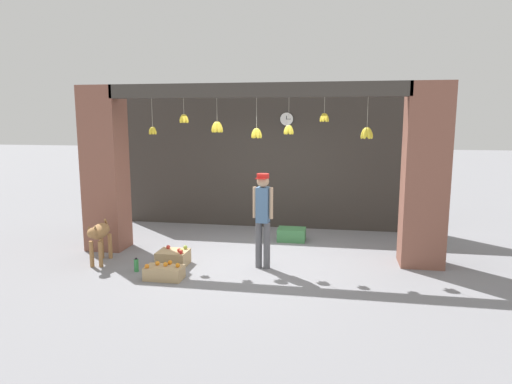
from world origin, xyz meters
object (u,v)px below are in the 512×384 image
fruit_crate_apples (173,258)px  produce_box_green (292,234)px  wall_clock (287,119)px  dog (99,234)px  water_bottle (136,265)px  fruit_crate_oranges (164,272)px  shopkeeper (263,214)px

fruit_crate_apples → produce_box_green: bearing=46.3°
produce_box_green → wall_clock: size_ratio=1.86×
dog → produce_box_green: size_ratio=1.63×
water_bottle → wall_clock: (2.05, 3.40, 2.34)m
fruit_crate_oranges → water_bottle: size_ratio=2.57×
fruit_crate_oranges → produce_box_green: 3.10m
water_bottle → fruit_crate_oranges: bearing=-24.1°
fruit_crate_apples → water_bottle: fruit_crate_apples is taller
fruit_crate_oranges → water_bottle: fruit_crate_oranges is taller
dog → fruit_crate_apples: 1.33m
fruit_crate_apples → fruit_crate_oranges: bearing=-81.6°
produce_box_green → wall_clock: (-0.24, 1.07, 2.31)m
dog → produce_box_green: 3.71m
fruit_crate_apples → wall_clock: wall_clock is taller
dog → fruit_crate_oranges: (1.37, -0.56, -0.41)m
shopkeeper → water_bottle: 2.22m
water_bottle → produce_box_green: bearing=45.3°
fruit_crate_oranges → produce_box_green: size_ratio=1.05×
water_bottle → dog: bearing=159.3°
shopkeeper → produce_box_green: 1.97m
dog → water_bottle: size_ratio=4.00×
dog → fruit_crate_apples: (1.27, 0.12, -0.38)m
dog → fruit_crate_apples: size_ratio=1.82×
fruit_crate_oranges → fruit_crate_apples: (-0.10, 0.68, 0.02)m
produce_box_green → fruit_crate_oranges: bearing=-123.7°
shopkeeper → water_bottle: shopkeeper is taller
water_bottle → wall_clock: wall_clock is taller
dog → fruit_crate_oranges: bearing=58.7°
dog → fruit_crate_apples: bearing=86.5°
dog → shopkeeper: (2.78, 0.25, 0.41)m
shopkeeper → fruit_crate_oranges: size_ratio=2.70×
shopkeeper → wall_clock: wall_clock is taller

